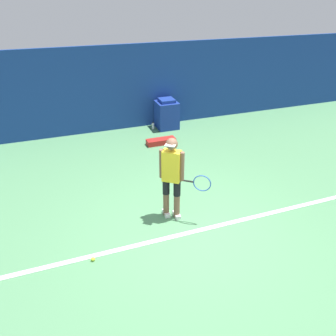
# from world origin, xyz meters

# --- Properties ---
(ground_plane) EXTENTS (24.00, 24.00, 0.00)m
(ground_plane) POSITION_xyz_m (0.00, 0.00, 0.00)
(ground_plane) COLOR #518C5B
(back_wall) EXTENTS (24.00, 0.10, 2.62)m
(back_wall) POSITION_xyz_m (0.00, 5.52, 1.31)
(back_wall) COLOR navy
(back_wall) RESTS_ON ground_plane
(court_baseline) EXTENTS (21.60, 0.10, 0.01)m
(court_baseline) POSITION_xyz_m (0.00, -0.13, 0.01)
(court_baseline) COLOR white
(court_baseline) RESTS_ON ground_plane
(tennis_player) EXTENTS (0.82, 0.65, 1.70)m
(tennis_player) POSITION_xyz_m (-0.20, 0.48, 0.95)
(tennis_player) COLOR brown
(tennis_player) RESTS_ON ground_plane
(tennis_ball) EXTENTS (0.07, 0.07, 0.07)m
(tennis_ball) POSITION_xyz_m (-1.89, -0.23, 0.03)
(tennis_ball) COLOR #D1E533
(tennis_ball) RESTS_ON ground_plane
(covered_chair) EXTENTS (0.67, 0.68, 0.97)m
(covered_chair) POSITION_xyz_m (1.34, 5.08, 0.46)
(covered_chair) COLOR navy
(covered_chair) RESTS_ON ground_plane
(equipment_bag) EXTENTS (0.86, 0.29, 0.16)m
(equipment_bag) POSITION_xyz_m (0.73, 3.90, 0.08)
(equipment_bag) COLOR #B2231E
(equipment_bag) RESTS_ON ground_plane
(water_bottle) EXTENTS (0.08, 0.08, 0.23)m
(water_bottle) POSITION_xyz_m (0.87, 5.12, 0.11)
(water_bottle) COLOR white
(water_bottle) RESTS_ON ground_plane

